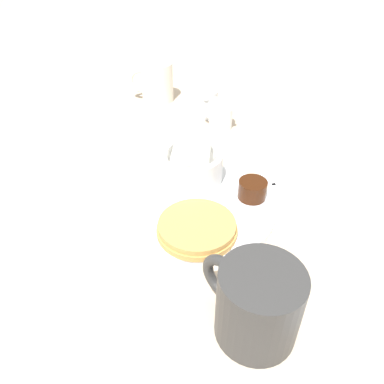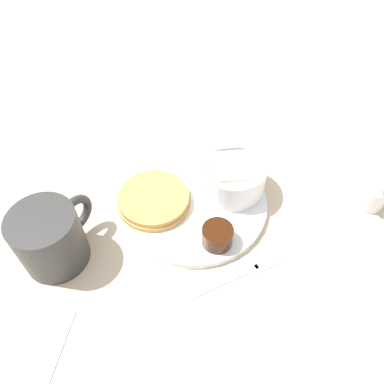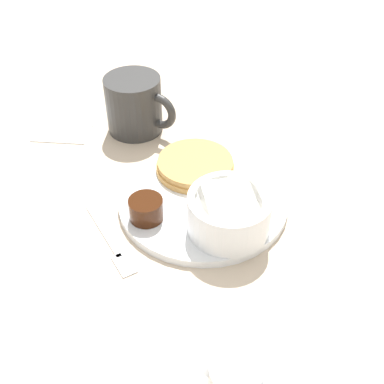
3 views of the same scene
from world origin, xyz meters
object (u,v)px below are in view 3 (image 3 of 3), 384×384
Objects in this scene: bowl at (229,212)px; coffee_mug at (135,105)px; fork at (113,247)px; plate at (203,200)px.

bowl is 0.86× the size of coffee_mug.
bowl reaches higher than fork.
fork is (-0.27, -0.05, -0.05)m from coffee_mug.
plate is 2.22× the size of bowl.
plate is at bearing -137.76° from coffee_mug.
coffee_mug is at bearing 10.71° from fork.
coffee_mug reaches higher than bowl.
plate reaches higher than fork.
coffee_mug reaches higher than plate.
bowl is 0.29m from coffee_mug.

